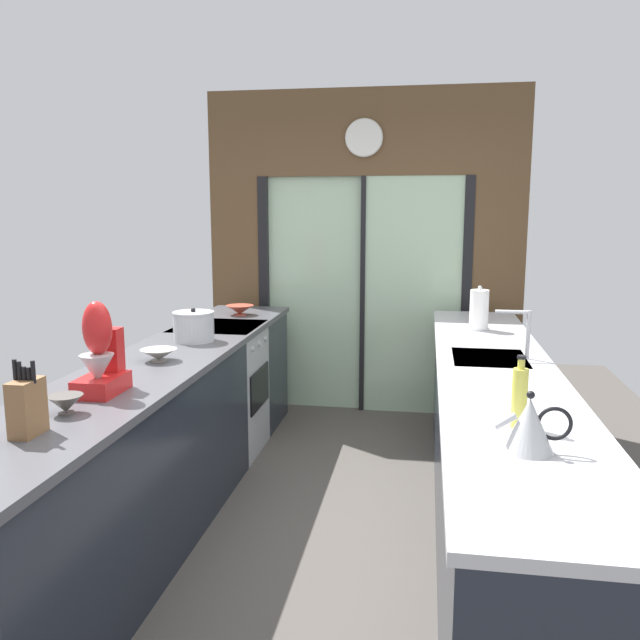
# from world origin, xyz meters

# --- Properties ---
(ground_plane) EXTENTS (5.04, 7.60, 0.02)m
(ground_plane) POSITION_xyz_m (0.00, 0.60, -0.01)
(ground_plane) COLOR #4C4742
(back_wall_unit) EXTENTS (2.64, 0.12, 2.70)m
(back_wall_unit) POSITION_xyz_m (0.00, 2.40, 1.53)
(back_wall_unit) COLOR brown
(back_wall_unit) RESTS_ON ground_plane
(left_counter_run) EXTENTS (0.62, 3.80, 0.92)m
(left_counter_run) POSITION_xyz_m (-0.91, 0.13, 0.47)
(left_counter_run) COLOR #1E232D
(left_counter_run) RESTS_ON ground_plane
(right_counter_run) EXTENTS (0.62, 3.80, 0.92)m
(right_counter_run) POSITION_xyz_m (0.91, 0.30, 0.46)
(right_counter_run) COLOR #1E232D
(right_counter_run) RESTS_ON ground_plane
(sink_faucet) EXTENTS (0.19, 0.02, 0.27)m
(sink_faucet) POSITION_xyz_m (1.06, 0.55, 1.10)
(sink_faucet) COLOR #B7BABC
(sink_faucet) RESTS_ON right_counter_run
(oven_range) EXTENTS (0.60, 0.60, 0.92)m
(oven_range) POSITION_xyz_m (-0.91, 1.25, 0.46)
(oven_range) COLOR #B7BABC
(oven_range) RESTS_ON ground_plane
(mixing_bowl_near) EXTENTS (0.14, 0.14, 0.08)m
(mixing_bowl_near) POSITION_xyz_m (-0.89, -0.76, 0.96)
(mixing_bowl_near) COLOR #514C47
(mixing_bowl_near) RESTS_ON left_counter_run
(mixing_bowl_mid) EXTENTS (0.20, 0.20, 0.07)m
(mixing_bowl_mid) POSITION_xyz_m (-0.89, 0.17, 0.96)
(mixing_bowl_mid) COLOR gray
(mixing_bowl_mid) RESTS_ON left_counter_run
(mixing_bowl_far) EXTENTS (0.22, 0.22, 0.08)m
(mixing_bowl_far) POSITION_xyz_m (-0.89, 1.73, 0.96)
(mixing_bowl_far) COLOR #BC4C38
(mixing_bowl_far) RESTS_ON left_counter_run
(knife_block) EXTENTS (0.09, 0.14, 0.28)m
(knife_block) POSITION_xyz_m (-0.89, -1.01, 1.03)
(knife_block) COLOR brown
(knife_block) RESTS_ON left_counter_run
(stand_mixer) EXTENTS (0.17, 0.27, 0.42)m
(stand_mixer) POSITION_xyz_m (-0.89, -0.46, 1.08)
(stand_mixer) COLOR red
(stand_mixer) RESTS_ON left_counter_run
(stock_pot) EXTENTS (0.26, 0.26, 0.21)m
(stock_pot) POSITION_xyz_m (-0.89, 0.71, 1.01)
(stock_pot) COLOR #B7BABC
(stock_pot) RESTS_ON left_counter_run
(kettle) EXTENTS (0.26, 0.17, 0.21)m
(kettle) POSITION_xyz_m (0.89, -0.88, 1.01)
(kettle) COLOR #B7BABC
(kettle) RESTS_ON right_counter_run
(soap_bottle) EXTENTS (0.06, 0.06, 0.28)m
(soap_bottle) POSITION_xyz_m (0.89, -0.63, 1.04)
(soap_bottle) COLOR #D1CC4C
(soap_bottle) RESTS_ON right_counter_run
(paper_towel_roll) EXTENTS (0.14, 0.14, 0.30)m
(paper_towel_roll) POSITION_xyz_m (0.89, 1.39, 1.06)
(paper_towel_roll) COLOR #B7BABC
(paper_towel_roll) RESTS_ON right_counter_run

